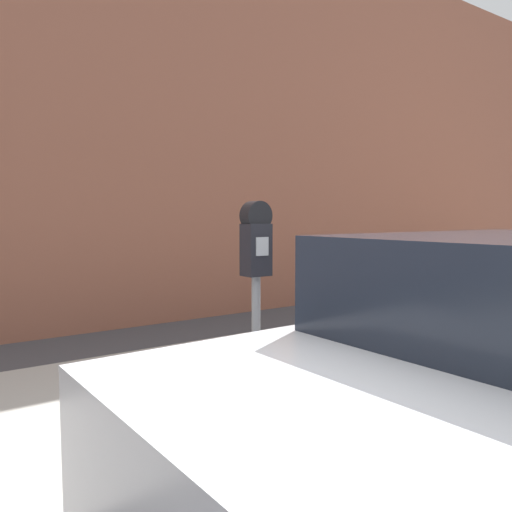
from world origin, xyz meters
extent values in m
cube|color=#ADAAA3|center=(0.00, 2.20, 0.05)|extent=(24.00, 2.80, 0.11)
cube|color=#935642|center=(0.00, 5.33, 3.18)|extent=(24.00, 0.30, 6.37)
cylinder|color=slate|center=(0.42, 0.96, 0.66)|extent=(0.06, 0.06, 1.11)
cube|color=black|center=(0.42, 0.96, 1.38)|extent=(0.17, 0.13, 0.33)
cube|color=gray|center=(0.42, 0.89, 1.40)|extent=(0.09, 0.01, 0.11)
cylinder|color=black|center=(0.42, 0.96, 1.59)|extent=(0.18, 0.10, 0.18)
cylinder|color=black|center=(0.00, 0.46, 0.36)|extent=(0.72, 0.24, 0.71)
camera|label=1|loc=(-1.36, -1.59, 1.59)|focal=35.00mm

